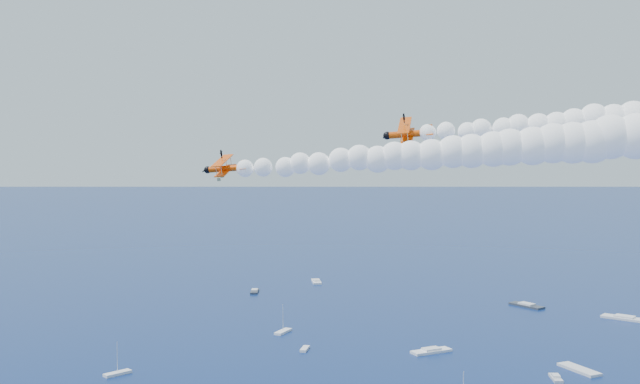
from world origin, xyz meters
The scene contains 4 objects.
biplane_lead centered at (6.52, 22.62, 58.21)m, with size 7.49×8.40×5.06m, color #DA4704, non-canonical shape.
biplane_trail centered at (-14.02, 4.87, 53.24)m, with size 6.42×7.20×4.33m, color #F94D05, non-canonical shape.
smoke_trail_trail centered at (19.31, 17.11, 55.99)m, with size 68.00×29.38×12.48m, color white, non-canonical shape.
spectator_boats centered at (0.88, 110.90, 0.35)m, with size 238.38×164.05×0.70m.
Camera 1 is at (50.58, -84.29, 56.89)m, focal length 43.23 mm.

